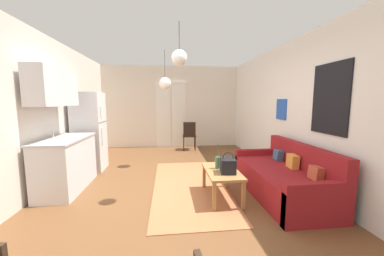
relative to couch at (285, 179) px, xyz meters
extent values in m
cube|color=brown|center=(-1.77, 0.26, -0.33)|extent=(5.08, 8.24, 0.10)
cube|color=silver|center=(-1.77, 4.13, 1.08)|extent=(4.68, 0.10, 2.70)
cube|color=white|center=(-2.03, 4.07, 0.79)|extent=(0.48, 0.02, 2.13)
cube|color=white|center=(-1.53, 4.07, 0.79)|extent=(0.48, 0.02, 2.13)
cube|color=white|center=(-1.78, 4.07, 1.89)|extent=(1.07, 0.03, 0.06)
cube|color=white|center=(0.52, 0.26, 1.08)|extent=(0.10, 7.84, 2.70)
cube|color=black|center=(0.46, -0.30, 1.30)|extent=(0.02, 0.71, 1.03)
cube|color=blue|center=(0.46, 1.04, 1.10)|extent=(0.02, 0.37, 0.42)
cube|color=silver|center=(-4.06, 0.26, 1.08)|extent=(0.10, 7.84, 2.70)
cube|color=green|center=(-4.00, 0.96, 1.41)|extent=(0.02, 0.32, 0.40)
cube|color=#B26B42|center=(-1.52, 0.57, -0.27)|extent=(1.29, 2.90, 0.01)
cube|color=maroon|center=(-0.08, 0.00, -0.05)|extent=(0.90, 1.94, 0.45)
cube|color=maroon|center=(0.29, 0.00, 0.15)|extent=(0.15, 1.94, 0.85)
cube|color=maroon|center=(-0.08, -0.91, 0.01)|extent=(0.90, 0.11, 0.57)
cube|color=maroon|center=(-0.08, 0.91, 0.01)|extent=(0.90, 0.11, 0.57)
cube|color=#B74C33|center=(0.15, -0.53, 0.27)|extent=(0.14, 0.19, 0.20)
cube|color=gold|center=(0.14, 0.03, 0.28)|extent=(0.15, 0.23, 0.23)
cube|color=#3D5B7F|center=(0.15, 0.51, 0.27)|extent=(0.15, 0.20, 0.20)
cube|color=#A87542|center=(-1.05, 0.02, 0.16)|extent=(0.51, 0.92, 0.04)
cube|color=#A87542|center=(-1.27, -0.40, -0.07)|extent=(0.05, 0.05, 0.42)
cube|color=#A87542|center=(-0.84, -0.40, -0.07)|extent=(0.05, 0.05, 0.42)
cube|color=#A87542|center=(-1.27, 0.44, -0.07)|extent=(0.05, 0.05, 0.42)
cube|color=#A87542|center=(-0.84, 0.44, -0.07)|extent=(0.05, 0.05, 0.42)
cylinder|color=#47704C|center=(-1.10, 0.12, 0.27)|extent=(0.08, 0.08, 0.19)
cylinder|color=#477F42|center=(-1.10, 0.12, 0.48)|extent=(0.01, 0.01, 0.22)
cube|color=black|center=(-0.99, -0.11, 0.29)|extent=(0.25, 0.29, 0.22)
torus|color=black|center=(-0.99, -0.11, 0.42)|extent=(0.17, 0.01, 0.17)
cube|color=white|center=(-3.64, 1.76, 0.59)|extent=(0.59, 0.60, 1.74)
cube|color=#4C4C51|center=(-3.34, 1.76, 0.81)|extent=(0.01, 0.58, 0.01)
cylinder|color=#B7BABF|center=(-3.32, 1.59, 1.02)|extent=(0.02, 0.02, 0.24)
cylinder|color=#B7BABF|center=(-3.32, 1.59, 0.50)|extent=(0.02, 0.02, 0.38)
cube|color=silver|center=(-3.66, 0.66, 0.16)|extent=(0.56, 1.28, 0.88)
cube|color=#B7BABF|center=(-3.66, 0.66, 0.62)|extent=(0.59, 1.31, 0.03)
cube|color=#999BA0|center=(-3.66, 0.72, 0.57)|extent=(0.36, 0.40, 0.10)
cylinder|color=#B7BABF|center=(-3.88, 0.72, 0.73)|extent=(0.02, 0.02, 0.20)
cube|color=silver|center=(-3.78, 0.66, 1.50)|extent=(0.32, 1.15, 0.62)
cylinder|color=black|center=(-1.03, 3.71, -0.06)|extent=(0.03, 0.03, 0.44)
cylinder|color=black|center=(-1.39, 3.73, -0.06)|extent=(0.03, 0.03, 0.44)
cylinder|color=black|center=(-1.05, 3.37, -0.06)|extent=(0.03, 0.03, 0.44)
cylinder|color=black|center=(-1.41, 3.39, -0.06)|extent=(0.03, 0.03, 0.44)
cube|color=black|center=(-1.22, 3.55, 0.17)|extent=(0.45, 0.43, 0.04)
cube|color=black|center=(-1.24, 3.37, 0.40)|extent=(0.38, 0.06, 0.44)
cylinder|color=black|center=(-1.71, 0.09, 2.23)|extent=(0.01, 0.01, 0.40)
sphere|color=white|center=(-1.71, 0.09, 1.91)|extent=(0.23, 0.23, 0.23)
cylinder|color=black|center=(-1.95, 1.93, 2.12)|extent=(0.01, 0.01, 0.61)
sphere|color=white|center=(-1.95, 1.93, 1.68)|extent=(0.28, 0.28, 0.28)
camera|label=1|loc=(-1.90, -3.22, 1.26)|focal=20.17mm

